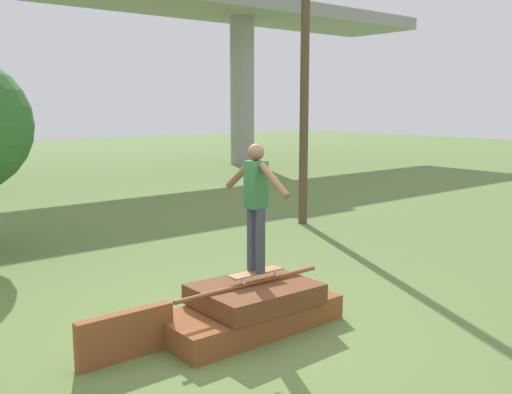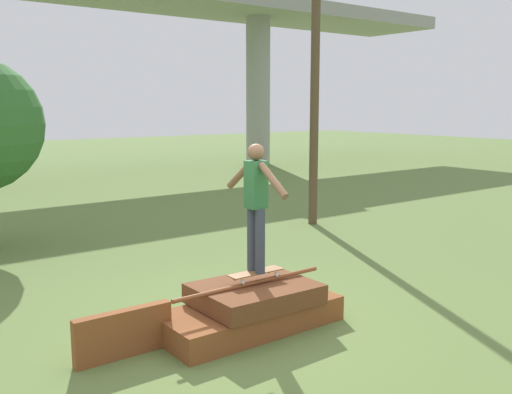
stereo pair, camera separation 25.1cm
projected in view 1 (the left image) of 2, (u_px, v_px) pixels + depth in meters
name	position (u px, v px, depth m)	size (l,w,h in m)	color
ground_plane	(251.00, 328.00, 7.04)	(80.00, 80.00, 0.00)	olive
scrap_pile	(252.00, 308.00, 7.02)	(2.29, 1.08, 0.60)	brown
scrap_plank_loose	(126.00, 335.00, 6.17)	(1.11, 0.13, 0.53)	brown
skateboard	(256.00, 273.00, 7.06)	(0.75, 0.20, 0.09)	brown
skater	(256.00, 199.00, 6.91)	(0.22, 1.18, 1.59)	#383D4C
utility_pole	(305.00, 46.00, 12.66)	(1.30, 0.20, 7.80)	brown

